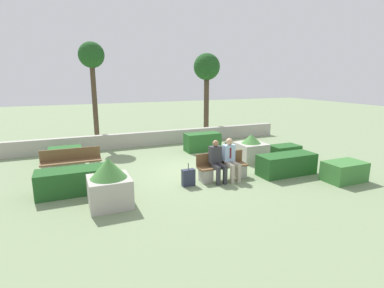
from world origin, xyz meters
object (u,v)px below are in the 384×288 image
object	(u,v)px
person_seated_man	(231,157)
tree_leftmost	(92,61)
person_seated_woman	(217,159)
suitcase	(188,178)
bench_left_side	(72,164)
bench_front	(222,169)
planter_corner_left	(109,183)
tree_center_left	(207,70)
planter_corner_right	(251,149)

from	to	relation	value
person_seated_man	tree_leftmost	size ratio (longest dim) A/B	0.28
person_seated_woman	suitcase	distance (m)	1.11
bench_left_side	bench_front	bearing A→B (deg)	-28.65
person_seated_man	suitcase	distance (m)	1.58
person_seated_woman	bench_front	bearing A→B (deg)	25.90
bench_front	bench_left_side	size ratio (longest dim) A/B	0.86
person_seated_man	person_seated_woman	xyz separation A→B (m)	(-0.50, -0.00, -0.02)
bench_left_side	person_seated_woman	size ratio (longest dim) A/B	1.48
person_seated_woman	tree_leftmost	world-z (taller)	tree_leftmost
planter_corner_left	suitcase	distance (m)	2.52
person_seated_woman	tree_leftmost	xyz separation A→B (m)	(-2.97, 7.26, 3.32)
bench_front	tree_leftmost	distance (m)	8.67
bench_left_side	tree_center_left	world-z (taller)	tree_center_left
suitcase	bench_left_side	bearing A→B (deg)	140.91
planter_corner_left	planter_corner_right	bearing A→B (deg)	20.84
person_seated_woman	planter_corner_left	distance (m)	3.49
suitcase	planter_corner_left	bearing A→B (deg)	-167.54
tree_center_left	bench_left_side	bearing A→B (deg)	-147.63
person_seated_man	tree_leftmost	bearing A→B (deg)	115.55
planter_corner_right	tree_center_left	bearing A→B (deg)	82.61
planter_corner_left	person_seated_woman	bearing A→B (deg)	9.41
bench_front	planter_corner_right	size ratio (longest dim) A/B	1.59
suitcase	bench_front	bearing A→B (deg)	7.55
tree_leftmost	planter_corner_right	bearing A→B (deg)	-46.28
person_seated_man	planter_corner_right	size ratio (longest dim) A/B	1.26
bench_front	bench_left_side	bearing A→B (deg)	151.34
person_seated_man	planter_corner_left	world-z (taller)	person_seated_man
tree_leftmost	tree_center_left	size ratio (longest dim) A/B	1.07
tree_leftmost	bench_front	bearing A→B (deg)	-65.44
tree_leftmost	planter_corner_left	bearing A→B (deg)	-93.44
planter_corner_right	tree_center_left	xyz separation A→B (m)	(0.74, 5.69, 3.21)
planter_corner_right	tree_center_left	distance (m)	6.57
person_seated_woman	planter_corner_right	bearing A→B (deg)	34.56
planter_corner_right	tree_leftmost	xyz separation A→B (m)	(-5.36, 5.61, 3.59)
bench_left_side	planter_corner_right	distance (m)	6.75
bench_left_side	planter_corner_left	xyz separation A→B (m)	(0.85, -3.21, 0.26)
tree_leftmost	bench_left_side	bearing A→B (deg)	-105.89
planter_corner_left	suitcase	xyz separation A→B (m)	(2.44, 0.54, -0.34)
bench_front	person_seated_woman	world-z (taller)	person_seated_woman
person_seated_woman	suitcase	size ratio (longest dim) A/B	1.83
bench_front	person_seated_man	bearing A→B (deg)	-32.25
bench_left_side	person_seated_woman	bearing A→B (deg)	-31.62
person_seated_man	planter_corner_left	xyz separation A→B (m)	(-3.94, -0.57, -0.15)
planter_corner_right	tree_center_left	world-z (taller)	tree_center_left
person_seated_woman	tree_center_left	size ratio (longest dim) A/B	0.29
person_seated_man	suitcase	xyz separation A→B (m)	(-1.50, -0.03, -0.49)
person_seated_woman	planter_corner_left	xyz separation A→B (m)	(-3.44, -0.57, -0.13)
person_seated_man	tree_center_left	distance (m)	8.32
suitcase	tree_leftmost	bearing A→B (deg)	105.10
bench_left_side	tree_center_left	xyz separation A→B (m)	(7.42, 4.70, 3.34)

